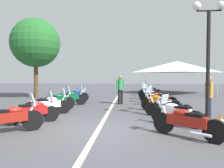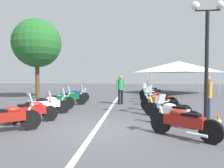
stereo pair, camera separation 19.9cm
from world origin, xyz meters
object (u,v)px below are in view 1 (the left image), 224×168
motorcycle_left_row_2 (48,105)px  motorcycle_right_row_1 (176,113)px  motorcycle_left_row_0 (9,118)px  motorcycle_right_row_7 (150,93)px  motorcycle_right_row_3 (159,102)px  traffic_cone_0 (220,122)px  motorcycle_left_row_1 (33,111)px  motorcycle_right_row_2 (167,107)px  event_tent (177,67)px  motorcycle_right_row_8 (150,91)px  bystander_0 (120,87)px  motorcycle_right_row_0 (186,122)px  bystander_1 (209,93)px  roadside_tree_0 (36,43)px  motorcycle_right_row_6 (150,94)px  motorcycle_right_row_5 (153,96)px  motorcycle_left_row_4 (69,98)px  motorcycle_left_row_3 (56,101)px  street_lamp_twin_globe (208,40)px  motorcycle_left_row_5 (75,95)px  motorcycle_right_row_4 (160,99)px

motorcycle_left_row_2 → motorcycle_right_row_1: bearing=-51.3°
motorcycle_left_row_0 → motorcycle_right_row_7: motorcycle_left_row_0 is taller
motorcycle_right_row_3 → traffic_cone_0: (-3.75, -1.46, -0.17)m
motorcycle_left_row_1 → motorcycle_right_row_7: (9.35, -5.16, -0.00)m
motorcycle_right_row_2 → event_tent: event_tent is taller
motorcycle_right_row_8 → bystander_0: size_ratio=1.00×
motorcycle_left_row_0 → motorcycle_right_row_3: motorcycle_left_row_0 is taller
motorcycle_right_row_0 → bystander_1: 3.47m
roadside_tree_0 → event_tent: roadside_tree_0 is taller
motorcycle_right_row_1 → motorcycle_right_row_6: (7.96, 0.15, 0.01)m
motorcycle_right_row_8 → bystander_1: bystander_1 is taller
motorcycle_left_row_2 → motorcycle_right_row_5: motorcycle_right_row_5 is taller
motorcycle_left_row_4 → motorcycle_left_row_3: bearing=-127.2°
motorcycle_left_row_2 → motorcycle_right_row_8: 10.65m
motorcycle_right_row_7 → motorcycle_right_row_1: bearing=124.1°
event_tent → motorcycle_right_row_2: bearing=166.6°
motorcycle_right_row_1 → motorcycle_right_row_2: (1.58, 0.02, -0.00)m
bystander_0 → event_tent: (8.53, -5.21, 1.59)m
motorcycle_right_row_2 → traffic_cone_0: 2.59m
motorcycle_left_row_2 → bystander_0: 5.04m
motorcycle_left_row_2 → motorcycle_left_row_4: motorcycle_left_row_4 is taller
motorcycle_right_row_1 → motorcycle_right_row_6: size_ratio=1.01×
event_tent → motorcycle_right_row_0: bearing=169.2°
motorcycle_right_row_7 → event_tent: bearing=-88.7°
motorcycle_right_row_3 → motorcycle_right_row_8: 7.84m
motorcycle_left_row_2 → roadside_tree_0: bearing=84.4°
motorcycle_left_row_0 → street_lamp_twin_globe: (2.12, -6.64, 2.67)m
motorcycle_left_row_5 → motorcycle_left_row_2: bearing=-126.7°
motorcycle_right_row_3 → motorcycle_right_row_7: bearing=-60.6°
event_tent → motorcycle_right_row_4: bearing=163.0°
motorcycle_right_row_1 → event_tent: event_tent is taller
motorcycle_left_row_0 → motorcycle_left_row_1: size_ratio=1.02×
motorcycle_left_row_0 → motorcycle_right_row_2: (3.07, -5.32, -0.03)m
motorcycle_left_row_1 → motorcycle_right_row_1: (0.03, -5.25, -0.01)m
motorcycle_left_row_0 → motorcycle_right_row_7: bearing=24.9°
event_tent → motorcycle_right_row_1: bearing=168.1°
motorcycle_right_row_6 → bystander_0: (-2.29, 2.08, 0.60)m
motorcycle_right_row_4 → street_lamp_twin_globe: 5.07m
motorcycle_left_row_0 → motorcycle_right_row_8: size_ratio=0.97×
bystander_1 → motorcycle_right_row_6: bearing=-72.6°
motorcycle_left_row_3 → street_lamp_twin_globe: street_lamp_twin_globe is taller
motorcycle_right_row_7 → street_lamp_twin_globe: size_ratio=0.38×
motorcycle_left_row_3 → motorcycle_right_row_5: size_ratio=1.02×
motorcycle_left_row_0 → motorcycle_right_row_3: 6.89m
motorcycle_right_row_6 → motorcycle_right_row_7: (1.37, -0.06, -0.00)m
motorcycle_left_row_5 → motorcycle_right_row_0: motorcycle_right_row_0 is taller
motorcycle_right_row_1 → event_tent: size_ratio=0.27×
motorcycle_left_row_0 → motorcycle_right_row_8: 13.54m
motorcycle_left_row_3 → motorcycle_right_row_3: size_ratio=0.99×
traffic_cone_0 → motorcycle_left_row_3: bearing=60.8°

